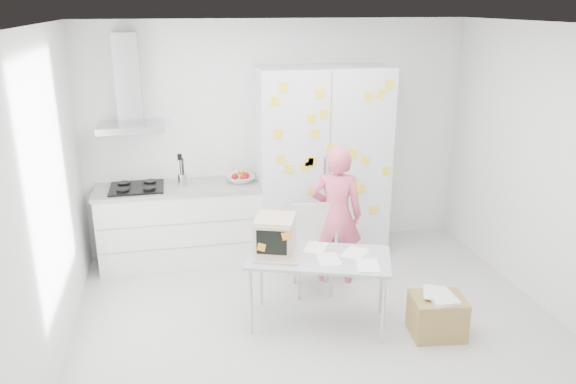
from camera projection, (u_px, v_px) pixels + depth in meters
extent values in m
cube|color=silver|center=(320.00, 328.00, 5.22)|extent=(4.50, 4.00, 0.02)
cube|color=white|center=(278.00, 137.00, 6.64)|extent=(4.50, 0.02, 2.70)
cube|color=white|center=(43.00, 208.00, 4.35)|extent=(0.02, 4.00, 2.70)
cube|color=white|center=(556.00, 174.00, 5.23)|extent=(0.02, 4.00, 2.70)
cube|color=white|center=(326.00, 25.00, 4.35)|extent=(4.50, 4.00, 0.02)
cube|color=white|center=(181.00, 226.00, 6.42)|extent=(1.80, 0.60, 0.88)
cube|color=gray|center=(181.00, 224.00, 6.09)|extent=(1.76, 0.01, 0.01)
cube|color=gray|center=(182.00, 248.00, 6.18)|extent=(1.76, 0.01, 0.01)
cube|color=#9E9E99|center=(178.00, 188.00, 6.27)|extent=(1.84, 0.63, 0.04)
cube|color=black|center=(137.00, 188.00, 6.18)|extent=(0.58, 0.50, 0.03)
cylinder|color=black|center=(123.00, 190.00, 6.03)|extent=(0.14, 0.14, 0.02)
cylinder|color=black|center=(149.00, 188.00, 6.08)|extent=(0.14, 0.14, 0.02)
cylinder|color=black|center=(124.00, 183.00, 6.25)|extent=(0.14, 0.14, 0.02)
cylinder|color=black|center=(150.00, 181.00, 6.31)|extent=(0.14, 0.14, 0.02)
cylinder|color=silver|center=(182.00, 180.00, 6.25)|extent=(0.10, 0.10, 0.14)
cylinder|color=black|center=(181.00, 171.00, 6.23)|extent=(0.01, 0.01, 0.30)
cylinder|color=black|center=(184.00, 171.00, 6.21)|extent=(0.01, 0.01, 0.30)
cylinder|color=black|center=(182.00, 171.00, 6.24)|extent=(0.01, 0.01, 0.30)
cube|color=black|center=(180.00, 157.00, 6.18)|extent=(0.05, 0.01, 0.07)
imported|color=white|center=(240.00, 179.00, 6.39)|extent=(0.31, 0.31, 0.08)
sphere|color=#B2140F|center=(235.00, 176.00, 6.39)|extent=(0.08, 0.08, 0.08)
sphere|color=#B2140F|center=(244.00, 178.00, 6.34)|extent=(0.08, 0.08, 0.08)
sphere|color=#B2140F|center=(246.00, 175.00, 6.43)|extent=(0.08, 0.08, 0.08)
cylinder|color=yellow|center=(238.00, 172.00, 6.38)|extent=(0.09, 0.17, 0.10)
cylinder|color=yellow|center=(240.00, 172.00, 6.39)|extent=(0.04, 0.17, 0.10)
cylinder|color=yellow|center=(243.00, 172.00, 6.39)|extent=(0.08, 0.17, 0.10)
cube|color=silver|center=(132.00, 127.00, 6.01)|extent=(0.70, 0.48, 0.07)
cube|color=silver|center=(128.00, 78.00, 5.96)|extent=(0.26, 0.24, 0.95)
cube|color=silver|center=(322.00, 163.00, 6.51)|extent=(1.50, 0.65, 2.20)
cube|color=slate|center=(330.00, 171.00, 6.20)|extent=(0.01, 0.01, 2.16)
cube|color=silver|center=(325.00, 171.00, 6.18)|extent=(0.02, 0.02, 0.30)
cube|color=silver|center=(335.00, 171.00, 6.20)|extent=(0.02, 0.02, 0.30)
cube|color=yellow|center=(368.00, 97.00, 6.02)|extent=(0.10, 0.00, 0.10)
cube|color=yellow|center=(382.00, 94.00, 6.04)|extent=(0.12, 0.00, 0.12)
cube|color=yellow|center=(386.00, 171.00, 6.35)|extent=(0.12, 0.00, 0.12)
cube|color=yellow|center=(309.00, 162.00, 6.12)|extent=(0.10, 0.00, 0.10)
cube|color=yellow|center=(331.00, 148.00, 6.12)|extent=(0.12, 0.00, 0.12)
cube|color=yellow|center=(361.00, 189.00, 6.35)|extent=(0.12, 0.00, 0.12)
cube|color=yellow|center=(312.00, 192.00, 6.24)|extent=(0.10, 0.00, 0.10)
cube|color=yellow|center=(320.00, 94.00, 5.90)|extent=(0.12, 0.00, 0.12)
cube|color=yellow|center=(337.00, 195.00, 6.31)|extent=(0.12, 0.00, 0.12)
cube|color=yellow|center=(365.00, 161.00, 6.25)|extent=(0.12, 0.00, 0.12)
cube|color=yellow|center=(354.00, 183.00, 6.31)|extent=(0.10, 0.00, 0.10)
cube|color=yellow|center=(312.00, 119.00, 5.97)|extent=(0.12, 0.00, 0.12)
cube|color=yellow|center=(289.00, 169.00, 6.10)|extent=(0.10, 0.00, 0.10)
cube|color=yellow|center=(281.00, 159.00, 6.04)|extent=(0.10, 0.00, 0.10)
cube|color=yellow|center=(275.00, 102.00, 5.83)|extent=(0.11, 0.00, 0.11)
cube|color=yellow|center=(323.00, 214.00, 6.35)|extent=(0.10, 0.00, 0.10)
cube|color=yellow|center=(312.00, 161.00, 6.12)|extent=(0.11, 0.00, 0.11)
cube|color=yellow|center=(373.00, 210.00, 6.47)|extent=(0.11, 0.00, 0.11)
cube|color=yellow|center=(389.00, 85.00, 6.03)|extent=(0.10, 0.00, 0.10)
cube|color=yellow|center=(316.00, 134.00, 6.03)|extent=(0.10, 0.00, 0.10)
cube|color=yellow|center=(305.00, 167.00, 6.13)|extent=(0.11, 0.00, 0.11)
cube|color=yellow|center=(343.00, 218.00, 6.42)|extent=(0.10, 0.00, 0.10)
cube|color=yellow|center=(284.00, 88.00, 5.80)|extent=(0.10, 0.00, 0.10)
cube|color=yellow|center=(278.00, 134.00, 5.95)|extent=(0.12, 0.00, 0.12)
cube|color=yellow|center=(355.00, 197.00, 6.37)|extent=(0.11, 0.00, 0.11)
cube|color=yellow|center=(324.00, 114.00, 5.98)|extent=(0.11, 0.00, 0.11)
cube|color=yellow|center=(353.00, 154.00, 6.19)|extent=(0.11, 0.00, 0.11)
cube|color=yellow|center=(331.00, 196.00, 6.30)|extent=(0.11, 0.00, 0.11)
imported|color=#E15777|center=(336.00, 215.00, 5.88)|extent=(0.63, 0.51, 1.50)
cube|color=#AFB8BA|center=(319.00, 258.00, 5.07)|extent=(1.42, 1.03, 0.03)
cylinder|color=silver|center=(251.00, 302.00, 5.01)|extent=(0.04, 0.04, 0.66)
cylinder|color=silver|center=(383.00, 311.00, 4.86)|extent=(0.04, 0.04, 0.66)
cylinder|color=silver|center=(261.00, 275.00, 5.50)|extent=(0.04, 0.04, 0.66)
cylinder|color=silver|center=(381.00, 282.00, 5.36)|extent=(0.04, 0.04, 0.66)
cube|color=beige|center=(275.00, 234.00, 5.13)|extent=(0.45, 0.46, 0.33)
cube|color=beige|center=(272.00, 242.00, 4.95)|extent=(0.32, 0.12, 0.29)
cube|color=black|center=(272.00, 243.00, 4.95)|extent=(0.26, 0.10, 0.23)
cube|color=#FF9D2E|center=(261.00, 247.00, 4.97)|extent=(0.08, 0.03, 0.08)
cube|color=#FF9D2E|center=(286.00, 236.00, 4.90)|extent=(0.08, 0.03, 0.09)
cube|color=beige|center=(276.00, 261.00, 4.95)|extent=(0.42, 0.26, 0.02)
cube|color=gray|center=(276.00, 259.00, 4.95)|extent=(0.38, 0.22, 0.01)
cube|color=white|center=(329.00, 259.00, 5.01)|extent=(0.22, 0.29, 0.00)
cube|color=white|center=(355.00, 253.00, 5.13)|extent=(0.32, 0.33, 0.00)
cube|color=white|center=(368.00, 265.00, 4.88)|extent=(0.25, 0.31, 0.00)
cube|color=white|center=(316.00, 247.00, 5.24)|extent=(0.30, 0.33, 0.00)
cube|color=silver|center=(313.00, 252.00, 5.75)|extent=(0.44, 0.44, 0.04)
cube|color=silver|center=(310.00, 224.00, 5.84)|extent=(0.39, 0.06, 0.45)
cylinder|color=silver|center=(299.00, 281.00, 5.64)|extent=(0.03, 0.03, 0.42)
cylinder|color=silver|center=(331.00, 279.00, 5.68)|extent=(0.03, 0.03, 0.42)
cylinder|color=silver|center=(294.00, 266.00, 5.95)|extent=(0.03, 0.03, 0.42)
cylinder|color=silver|center=(325.00, 264.00, 5.99)|extent=(0.03, 0.03, 0.42)
cube|color=#A18446|center=(437.00, 316.00, 5.05)|extent=(0.51, 0.43, 0.37)
cube|color=white|center=(442.00, 297.00, 4.97)|extent=(0.23, 0.30, 0.03)
cube|color=white|center=(435.00, 292.00, 5.01)|extent=(0.29, 0.33, 0.00)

